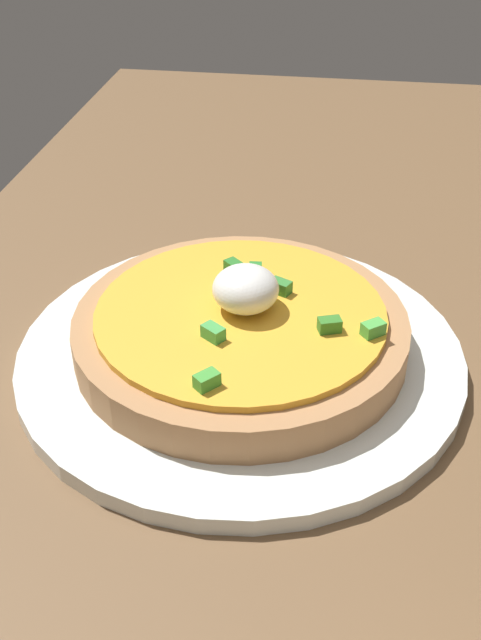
% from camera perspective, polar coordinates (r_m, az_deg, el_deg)
% --- Properties ---
extents(dining_table, '(1.21, 0.73, 0.02)m').
position_cam_1_polar(dining_table, '(0.46, 14.26, -6.35)').
color(dining_table, brown).
rests_on(dining_table, ground).
extents(plate, '(0.27, 0.27, 0.01)m').
position_cam_1_polar(plate, '(0.46, -0.00, -2.59)').
color(plate, white).
rests_on(plate, dining_table).
extents(pizza, '(0.20, 0.20, 0.05)m').
position_cam_1_polar(pizza, '(0.45, 0.03, -0.61)').
color(pizza, tan).
rests_on(pizza, plate).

